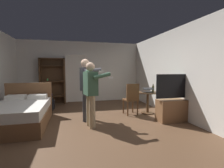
{
  "coord_description": "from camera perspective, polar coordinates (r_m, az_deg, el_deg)",
  "views": [
    {
      "loc": [
        -0.45,
        -4.1,
        1.4
      ],
      "look_at": [
        0.67,
        0.38,
        1.02
      ],
      "focal_mm": 26.38,
      "sensor_mm": 36.0,
      "label": 1
    }
  ],
  "objects": [
    {
      "name": "ground_plane",
      "position": [
        4.35,
        -7.53,
        -14.06
      ],
      "size": [
        7.37,
        7.37,
        0.0
      ],
      "primitive_type": "plane",
      "color": "brown"
    },
    {
      "name": "bookshelf",
      "position": [
        7.34,
        -19.88,
        1.58
      ],
      "size": [
        1.03,
        0.32,
        1.9
      ],
      "color": "#4C331E",
      "rests_on": "ground_plane"
    },
    {
      "name": "laptop",
      "position": [
        5.4,
        12.19,
        -2.24
      ],
      "size": [
        0.36,
        0.37,
        0.15
      ],
      "color": "black",
      "rests_on": "side_table"
    },
    {
      "name": "tv_flatscreen",
      "position": [
        4.89,
        20.74,
        -7.31
      ],
      "size": [
        1.12,
        0.4,
        1.3
      ],
      "color": "brown",
      "rests_on": "ground_plane"
    },
    {
      "name": "person_blue_shirt",
      "position": [
        4.06,
        -7.32,
        -2.14
      ],
      "size": [
        0.69,
        0.6,
        1.6
      ],
      "color": "tan",
      "rests_on": "ground_plane"
    },
    {
      "name": "wall_right",
      "position": [
        5.14,
        23.28,
        3.58
      ],
      "size": [
        0.12,
        6.94,
        2.66
      ],
      "primitive_type": "cube",
      "color": "silver",
      "rests_on": "ground_plane"
    },
    {
      "name": "wall_back",
      "position": [
        7.52,
        -10.56,
        4.15
      ],
      "size": [
        5.44,
        0.12,
        2.66
      ],
      "primitive_type": "cube",
      "color": "silver",
      "rests_on": "ground_plane"
    },
    {
      "name": "doorway_frame",
      "position": [
        7.43,
        -12.3,
        3.28
      ],
      "size": [
        0.93,
        0.08,
        2.13
      ],
      "color": "white",
      "rests_on": "ground_plane"
    },
    {
      "name": "suitcase_small",
      "position": [
        6.27,
        -22.4,
        -6.36
      ],
      "size": [
        0.59,
        0.51,
        0.46
      ],
      "primitive_type": "cube",
      "rotation": [
        0.0,
        0.0,
        0.24
      ],
      "color": "#1E2D38",
      "rests_on": "ground_plane"
    },
    {
      "name": "person_striped_shirt",
      "position": [
        4.63,
        -9.08,
        -0.26
      ],
      "size": [
        0.61,
        0.69,
        1.71
      ],
      "color": "#333338",
      "rests_on": "ground_plane"
    },
    {
      "name": "bottle_on_table",
      "position": [
        5.44,
        14.04,
        -1.6
      ],
      "size": [
        0.06,
        0.06,
        0.26
      ],
      "color": "#373414",
      "rests_on": "side_table"
    },
    {
      "name": "side_table",
      "position": [
        5.5,
        12.28,
        -5.03
      ],
      "size": [
        0.7,
        0.7,
        0.7
      ],
      "color": "#4C331E",
      "rests_on": "ground_plane"
    },
    {
      "name": "suitcase_dark",
      "position": [
        6.35,
        -22.04,
        -6.83
      ],
      "size": [
        0.59,
        0.44,
        0.32
      ],
      "primitive_type": "cube",
      "rotation": [
        0.0,
        0.0,
        -0.08
      ],
      "color": "black",
      "rests_on": "ground_plane"
    },
    {
      "name": "wooden_chair",
      "position": [
        5.22,
        6.76,
        -4.73
      ],
      "size": [
        0.46,
        0.46,
        0.99
      ],
      "color": "brown",
      "rests_on": "ground_plane"
    },
    {
      "name": "bed",
      "position": [
        4.87,
        -29.0,
        -8.88
      ],
      "size": [
        1.31,
        2.04,
        1.02
      ],
      "color": "brown",
      "rests_on": "ground_plane"
    }
  ]
}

